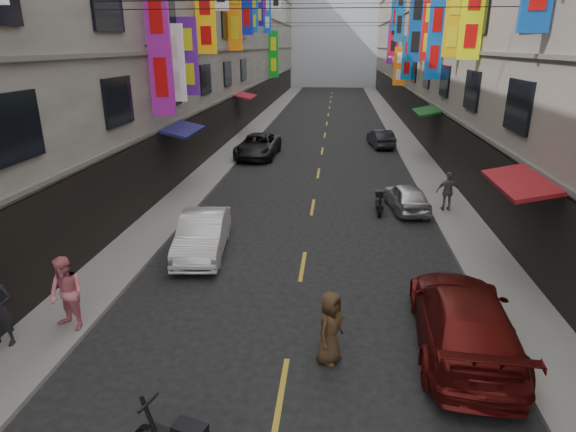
% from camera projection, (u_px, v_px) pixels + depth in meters
% --- Properties ---
extents(sidewalk_left, '(2.00, 90.00, 0.12)m').
position_uv_depth(sidewalk_left, '(250.00, 133.00, 38.54)').
color(sidewalk_left, slate).
rests_on(sidewalk_left, ground).
extents(sidewalk_right, '(2.00, 90.00, 0.12)m').
position_uv_depth(sidewalk_right, '(402.00, 136.00, 37.39)').
color(sidewalk_right, slate).
rests_on(sidewalk_right, ground).
extents(building_row_left, '(10.14, 90.00, 19.00)m').
position_uv_depth(building_row_left, '(168.00, 6.00, 35.95)').
color(building_row_left, '#9A968C').
rests_on(building_row_left, ground).
extents(building_row_right, '(10.14, 90.00, 19.00)m').
position_uv_depth(building_row_right, '(500.00, 3.00, 33.66)').
color(building_row_right, gray).
rests_on(building_row_right, ground).
extents(haze_block, '(18.00, 8.00, 22.00)m').
position_uv_depth(haze_block, '(335.00, 18.00, 81.16)').
color(haze_block, silver).
rests_on(haze_block, ground).
extents(shop_signage, '(14.00, 55.00, 11.54)m').
position_uv_depth(shop_signage, '(323.00, 4.00, 28.36)').
color(shop_signage, '#0F2BB2').
rests_on(shop_signage, ground).
extents(street_awnings, '(13.99, 35.20, 0.41)m').
position_uv_depth(street_awnings, '(289.00, 131.00, 22.10)').
color(street_awnings, '#154F27').
rests_on(street_awnings, ground).
extents(overhead_cables, '(14.00, 38.04, 1.24)m').
position_uv_depth(overhead_cables, '(322.00, 1.00, 23.79)').
color(overhead_cables, black).
rests_on(overhead_cables, ground).
extents(lane_markings, '(0.12, 80.20, 0.01)m').
position_uv_depth(lane_markings, '(324.00, 142.00, 35.17)').
color(lane_markings, gold).
rests_on(lane_markings, ground).
extents(scooter_far_right, '(0.50, 1.80, 1.14)m').
position_uv_depth(scooter_far_right, '(379.00, 202.00, 20.38)').
color(scooter_far_right, black).
rests_on(scooter_far_right, ground).
extents(car_left_mid, '(1.92, 4.33, 1.38)m').
position_uv_depth(car_left_mid, '(203.00, 234.00, 16.23)').
color(car_left_mid, silver).
rests_on(car_left_mid, ground).
extents(car_left_far, '(2.54, 5.20, 1.42)m').
position_uv_depth(car_left_far, '(258.00, 146.00, 30.42)').
color(car_left_far, black).
rests_on(car_left_far, ground).
extents(car_right_near, '(2.51, 5.40, 1.53)m').
position_uv_depth(car_right_near, '(463.00, 319.00, 11.07)').
color(car_right_near, '#5D1210').
rests_on(car_right_near, ground).
extents(car_right_mid, '(1.88, 3.65, 1.19)m').
position_uv_depth(car_right_mid, '(406.00, 197.00, 20.56)').
color(car_right_mid, silver).
rests_on(car_right_mid, ground).
extents(car_right_far, '(1.82, 3.84, 1.22)m').
position_uv_depth(car_right_far, '(381.00, 138.00, 33.43)').
color(car_right_far, '#24242B').
rests_on(car_right_far, ground).
extents(pedestrian_lfar, '(1.08, 0.92, 1.89)m').
position_uv_depth(pedestrian_lfar, '(67.00, 294.00, 11.57)').
color(pedestrian_lfar, pink).
rests_on(pedestrian_lfar, sidewalk_left).
extents(pedestrian_rfar, '(0.98, 0.58, 1.65)m').
position_uv_depth(pedestrian_rfar, '(448.00, 191.00, 20.11)').
color(pedestrian_rfar, '#5E5F61').
rests_on(pedestrian_rfar, sidewalk_right).
extents(pedestrian_crossing, '(0.89, 1.00, 1.71)m').
position_uv_depth(pedestrian_crossing, '(330.00, 328.00, 10.57)').
color(pedestrian_crossing, '#442F1B').
rests_on(pedestrian_crossing, ground).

